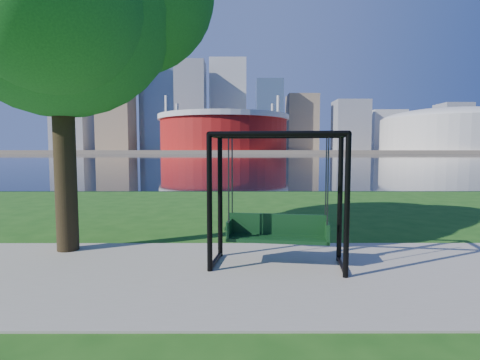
{
  "coord_description": "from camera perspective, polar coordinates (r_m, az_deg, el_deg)",
  "views": [
    {
      "loc": [
        -0.07,
        -6.57,
        2.07
      ],
      "look_at": [
        -0.06,
        0.0,
        1.54
      ],
      "focal_mm": 28.0,
      "sensor_mm": 36.0,
      "label": 1
    }
  ],
  "objects": [
    {
      "name": "ground",
      "position": [
        6.89,
        0.49,
        -12.89
      ],
      "size": [
        900.0,
        900.0,
        0.0
      ],
      "primitive_type": "plane",
      "color": "#1E5114",
      "rests_on": "ground"
    },
    {
      "name": "path",
      "position": [
        6.41,
        0.54,
        -14.11
      ],
      "size": [
        120.0,
        4.0,
        0.03
      ],
      "primitive_type": "cube",
      "color": "#9E937F",
      "rests_on": "ground"
    },
    {
      "name": "river",
      "position": [
        108.59,
        -0.08,
        3.49
      ],
      "size": [
        900.0,
        180.0,
        0.02
      ],
      "primitive_type": "cube",
      "color": "black",
      "rests_on": "ground"
    },
    {
      "name": "far_bank",
      "position": [
        312.57,
        -0.1,
        4.38
      ],
      "size": [
        900.0,
        228.0,
        2.0
      ],
      "primitive_type": "cube",
      "color": "#937F60",
      "rests_on": "ground"
    },
    {
      "name": "stadium",
      "position": [
        242.08,
        -2.49,
        7.45
      ],
      "size": [
        83.0,
        83.0,
        32.0
      ],
      "color": "maroon",
      "rests_on": "far_bank"
    },
    {
      "name": "arena",
      "position": [
        277.11,
        29.29,
        6.85
      ],
      "size": [
        84.0,
        84.0,
        26.56
      ],
      "color": "beige",
      "rests_on": "far_bank"
    },
    {
      "name": "skyline",
      "position": [
        327.74,
        -0.86,
        10.5
      ],
      "size": [
        392.0,
        66.0,
        96.5
      ],
      "color": "gray",
      "rests_on": "far_bank"
    },
    {
      "name": "swing",
      "position": [
        6.6,
        5.77,
        -3.46
      ],
      "size": [
        2.44,
        1.32,
        2.37
      ],
      "rotation": [
        0.0,
        0.0,
        -0.14
      ],
      "color": "black",
      "rests_on": "ground"
    }
  ]
}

